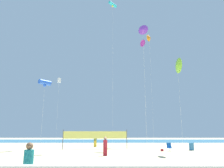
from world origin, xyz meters
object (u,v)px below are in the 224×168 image
object	(u,v)px
beachgoer_olive_shirt	(96,140)
beach_handbag	(163,150)
kite_cyan_tube	(113,5)
kite_orange_delta	(150,38)
volleyball_net	(96,136)
kite_lime_delta	(178,66)
kite_magenta_delta	(144,44)
beachgoer_maroon_shirt	(106,146)
folding_beach_chair	(170,147)
trash_barrel	(192,147)
kite_white_box	(60,81)
kite_violet_delta	(143,30)
kite_blue_tube	(45,83)
mother_figure	(29,163)

from	to	relation	value
beachgoer_olive_shirt	beach_handbag	world-z (taller)	beachgoer_olive_shirt
kite_cyan_tube	kite_orange_delta	bearing A→B (deg)	55.46
volleyball_net	kite_lime_delta	xyz separation A→B (m)	(9.39, -4.92, 7.69)
kite_magenta_delta	beach_handbag	bearing A→B (deg)	-90.96
beach_handbag	volleyball_net	bearing A→B (deg)	158.87
kite_orange_delta	beachgoer_olive_shirt	bearing A→B (deg)	-143.74
beachgoer_maroon_shirt	kite_magenta_delta	size ratio (longest dim) A/B	0.09
kite_orange_delta	kite_magenta_delta	xyz separation A→B (m)	(-1.62, -2.58, -2.29)
beachgoer_maroon_shirt	kite_cyan_tube	bearing A→B (deg)	153.54
folding_beach_chair	volleyball_net	world-z (taller)	volleyball_net
beachgoer_olive_shirt	volleyball_net	world-z (taller)	volleyball_net
beachgoer_olive_shirt	volleyball_net	xyz separation A→B (m)	(0.34, -4.13, 0.69)
trash_barrel	volleyball_net	xyz separation A→B (m)	(-11.38, 1.76, 1.21)
kite_magenta_delta	kite_white_box	distance (m)	17.12
beachgoer_maroon_shirt	kite_violet_delta	distance (m)	19.49
beachgoer_olive_shirt	beach_handbag	xyz separation A→B (m)	(7.99, -7.08, -0.82)
trash_barrel	beachgoer_olive_shirt	bearing A→B (deg)	153.34
trash_barrel	kite_cyan_tube	world-z (taller)	kite_cyan_tube
volleyball_net	kite_blue_tube	xyz separation A→B (m)	(-6.69, -0.57, 6.73)
kite_cyan_tube	kite_violet_delta	world-z (taller)	kite_cyan_tube
kite_cyan_tube	kite_blue_tube	size ratio (longest dim) A/B	2.39
kite_lime_delta	kite_blue_tube	world-z (taller)	kite_lime_delta
kite_blue_tube	kite_magenta_delta	bearing A→B (deg)	32.65
beach_handbag	kite_cyan_tube	bearing A→B (deg)	145.89
volleyball_net	beach_handbag	size ratio (longest dim) A/B	26.68
kite_magenta_delta	kite_cyan_tube	bearing A→B (deg)	-125.28
folding_beach_chair	kite_orange_delta	xyz separation A→B (m)	(0.89, 13.92, 19.69)
folding_beach_chair	kite_white_box	xyz separation A→B (m)	(-16.42, 13.85, 11.04)
kite_cyan_tube	kite_white_box	world-z (taller)	kite_cyan_tube
kite_cyan_tube	beach_handbag	bearing A→B (deg)	-34.11
beachgoer_olive_shirt	kite_white_box	bearing A→B (deg)	-165.00
trash_barrel	beach_handbag	bearing A→B (deg)	-162.21
kite_blue_tube	kite_magenta_delta	world-z (taller)	kite_magenta_delta
kite_cyan_tube	kite_white_box	size ratio (longest dim) A/B	1.75
mother_figure	trash_barrel	distance (m)	21.24
folding_beach_chair	kite_violet_delta	xyz separation A→B (m)	(-1.85, 4.38, 16.63)
mother_figure	beachgoer_maroon_shirt	bearing A→B (deg)	63.66
beachgoer_maroon_shirt	folding_beach_chair	bearing A→B (deg)	103.97
trash_barrel	beach_handbag	xyz separation A→B (m)	(-3.74, -1.20, -0.31)
volleyball_net	beach_handbag	world-z (taller)	volleyball_net
kite_cyan_tube	kite_blue_tube	world-z (taller)	kite_cyan_tube
kite_blue_tube	folding_beach_chair	bearing A→B (deg)	-7.53
folding_beach_chair	kite_white_box	size ratio (longest dim) A/B	0.07
mother_figure	beachgoer_olive_shirt	distance (m)	22.98
beachgoer_olive_shirt	kite_blue_tube	size ratio (longest dim) A/B	0.20
kite_cyan_tube	trash_barrel	bearing A→B (deg)	-15.21
beachgoer_maroon_shirt	kite_violet_delta	world-z (taller)	kite_violet_delta
beach_handbag	kite_orange_delta	bearing A→B (deg)	82.73
beachgoer_olive_shirt	kite_violet_delta	distance (m)	17.78
kite_cyan_tube	kite_orange_delta	xyz separation A→B (m)	(7.28, 10.58, -0.39)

